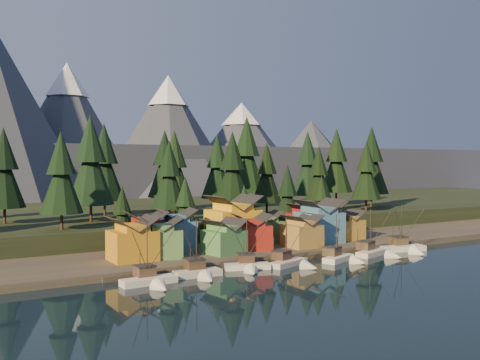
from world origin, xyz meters
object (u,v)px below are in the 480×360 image
boat_1 (200,265)px  boat_5 (377,246)px  boat_4 (343,251)px  boat_6 (406,242)px  house_back_0 (146,232)px  house_front_1 (161,236)px  boat_0 (151,273)px  house_front_0 (132,238)px  boat_2 (248,260)px  boat_3 (293,256)px  house_back_1 (176,229)px

boat_1 → boat_5: 45.63m
boat_1 → boat_4: 33.99m
boat_6 → house_back_0: (-58.90, 20.92, 4.11)m
house_back_0 → boat_4: bearing=-24.3°
house_front_1 → boat_0: bearing=-103.4°
boat_1 → house_front_0: size_ratio=1.33×
boat_6 → house_back_0: boat_6 is taller
boat_2 → boat_6: bearing=18.7°
boat_3 → boat_4: 12.50m
house_front_0 → house_front_1: (6.25, 0.07, -0.20)m
boat_6 → boat_2: bearing=-169.0°
boat_0 → house_front_0: boat_0 is taller
boat_3 → boat_6: boat_6 is taller
boat_0 → house_front_0: bearing=79.0°
boat_2 → house_back_0: (-14.31, 20.15, 4.33)m
boat_5 → boat_0: bearing=164.5°
boat_3 → house_front_0: size_ratio=1.25×
house_back_0 → house_front_1: bearing=-69.5°
boat_1 → boat_4: (33.95, -1.68, -0.10)m
boat_6 → house_front_1: (-57.62, 15.35, 3.67)m
boat_1 → boat_2: bearing=8.1°
boat_0 → boat_3: (31.82, 1.18, -0.09)m
boat_1 → house_back_1: size_ratio=1.20×
house_front_0 → house_back_0: 7.52m
house_front_0 → house_back_1: size_ratio=0.90×
boat_0 → boat_3: boat_0 is taller
boat_0 → boat_5: size_ratio=0.97×
boat_2 → house_front_1: size_ratio=1.13×
boat_1 → boat_2: boat_1 is taller
boat_6 → house_front_0: 65.78m
boat_6 → boat_3: bearing=-166.9°
boat_5 → house_back_1: house_back_1 is taller
boat_0 → house_front_0: size_ratio=1.29×
boat_0 → house_front_1: boat_0 is taller
house_front_0 → house_back_1: 14.54m
house_front_1 → boat_2: bearing=-34.8°
boat_2 → house_front_0: (-19.27, 14.51, 4.09)m
boat_4 → house_front_1: (-35.53, 17.38, 3.72)m
boat_6 → house_back_0: 62.64m
boat_1 → boat_0: bearing=-169.2°
boat_2 → house_back_0: house_back_0 is taller
boat_2 → boat_5: 34.22m
boat_3 → house_front_0: bearing=132.5°
boat_3 → house_front_0: (-29.35, 15.95, 4.12)m
boat_5 → boat_6: size_ratio=0.95×
boat_0 → boat_6: bearing=-1.2°
boat_4 → boat_3: bearing=153.6°
boat_3 → boat_6: bearing=-17.8°
boat_1 → house_back_0: size_ratio=1.25×
boat_2 → boat_6: (44.59, -0.77, 0.22)m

